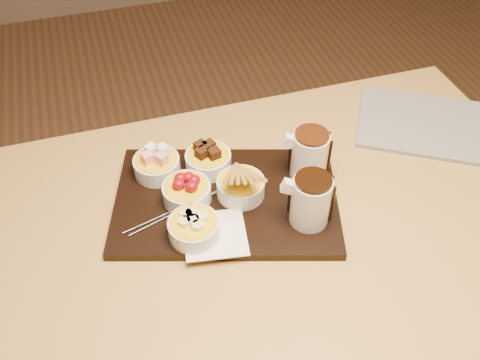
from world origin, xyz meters
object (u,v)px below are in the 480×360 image
object	(u,v)px
newspaper	(421,124)
serving_board	(226,200)
pitcher_milk_chocolate	(310,156)
dining_table	(281,248)
bowl_strawberries	(187,193)
pitcher_dark_chocolate	(311,201)

from	to	relation	value
newspaper	serving_board	bearing A→B (deg)	-137.43
serving_board	pitcher_milk_chocolate	size ratio (longest dim) A/B	4.32
dining_table	bowl_strawberries	size ratio (longest dim) A/B	12.00
bowl_strawberries	pitcher_milk_chocolate	xyz separation A→B (m)	(0.27, -0.00, 0.03)
serving_board	dining_table	bearing A→B (deg)	-19.61
bowl_strawberries	newspaper	size ratio (longest dim) A/B	0.33
pitcher_milk_chocolate	bowl_strawberries	bearing A→B (deg)	-163.61
serving_board	pitcher_milk_chocolate	xyz separation A→B (m)	(0.19, 0.02, 0.06)
dining_table	pitcher_milk_chocolate	distance (m)	0.21
dining_table	pitcher_dark_chocolate	bearing A→B (deg)	-38.01
pitcher_milk_chocolate	pitcher_dark_chocolate	bearing A→B (deg)	-94.40
serving_board	bowl_strawberries	xyz separation A→B (m)	(-0.08, 0.02, 0.03)
bowl_strawberries	pitcher_milk_chocolate	distance (m)	0.27
serving_board	newspaper	size ratio (longest dim) A/B	1.54
dining_table	pitcher_dark_chocolate	world-z (taller)	pitcher_dark_chocolate
serving_board	pitcher_milk_chocolate	bearing A→B (deg)	21.80
dining_table	bowl_strawberries	bearing A→B (deg)	152.33
pitcher_milk_chocolate	newspaper	xyz separation A→B (m)	(0.34, 0.09, -0.07)
dining_table	pitcher_dark_chocolate	xyz separation A→B (m)	(0.04, -0.03, 0.17)
dining_table	serving_board	bearing A→B (deg)	143.28
newspaper	pitcher_dark_chocolate	bearing A→B (deg)	-120.03
newspaper	pitcher_milk_chocolate	bearing A→B (deg)	-133.78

